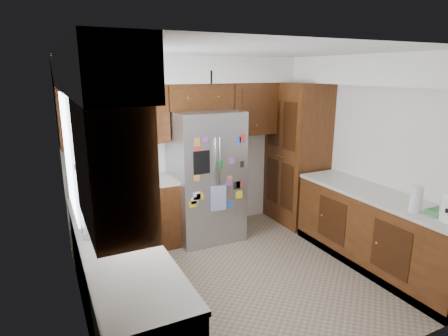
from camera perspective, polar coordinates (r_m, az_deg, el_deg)
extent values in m
plane|color=tan|center=(4.55, 3.69, -16.00)|extent=(3.60, 3.60, 0.00)
cube|color=white|center=(5.47, -4.47, 3.33)|extent=(3.60, 0.04, 2.50)
cube|color=white|center=(3.55, -22.11, -3.96)|extent=(0.04, 3.20, 2.50)
cube|color=white|center=(5.18, 21.47, 1.72)|extent=(0.04, 3.20, 2.50)
cube|color=white|center=(2.87, 20.36, -8.16)|extent=(3.60, 0.04, 2.50)
cube|color=white|center=(3.92, 4.31, 17.41)|extent=(3.60, 3.20, 0.02)
cube|color=white|center=(5.19, -3.90, 14.69)|extent=(3.60, 0.38, 0.35)
cube|color=white|center=(3.40, -20.61, 13.87)|extent=(0.38, 3.20, 0.35)
cube|color=white|center=(4.93, 21.12, 13.78)|extent=(0.38, 3.20, 0.35)
cube|color=#3D1F0B|center=(4.92, -16.31, 7.72)|extent=(1.33, 0.34, 0.75)
cube|color=#3D1F0B|center=(5.76, 6.75, 9.13)|extent=(1.33, 0.34, 0.75)
cube|color=#3D1F0B|center=(2.32, -16.84, 0.52)|extent=(0.34, 0.85, 0.75)
cube|color=white|center=(3.56, -22.59, 1.89)|extent=(0.02, 0.90, 1.05)
cube|color=white|center=(3.56, -21.98, 1.95)|extent=(0.01, 1.02, 1.15)
cube|color=#1C33A6|center=(4.77, -14.59, 5.82)|extent=(0.16, 0.02, 0.22)
cube|color=beige|center=(4.69, -18.96, 7.82)|extent=(0.16, 0.02, 0.20)
cube|color=#3D1F0B|center=(3.64, -15.53, -16.99)|extent=(0.60, 2.60, 0.88)
cube|color=#3D1F0B|center=(5.17, -11.60, -6.95)|extent=(0.75, 0.60, 0.88)
cube|color=beige|center=(3.43, -16.06, -10.40)|extent=(0.63, 2.60, 0.04)
cube|color=beige|center=(5.03, -11.87, -2.07)|extent=(0.75, 0.60, 0.04)
cube|color=black|center=(3.86, -15.10, -21.95)|extent=(0.60, 2.60, 0.10)
cube|color=white|center=(3.01, -5.87, -23.57)|extent=(0.01, 0.58, 0.80)
cube|color=#3D1F0B|center=(4.91, 22.28, -9.02)|extent=(0.60, 2.25, 0.88)
cube|color=beige|center=(4.75, 22.81, -3.91)|extent=(0.63, 2.25, 0.04)
cube|color=black|center=(5.07, 21.84, -13.07)|extent=(0.60, 2.25, 0.10)
cube|color=#3D1F0B|center=(5.85, 11.04, 2.09)|extent=(0.60, 0.90, 2.15)
cube|color=#9F9FA4|center=(5.19, -2.77, -1.22)|extent=(0.90, 0.75, 1.80)
cylinder|color=silver|center=(4.80, -1.26, -0.68)|extent=(0.02, 0.02, 0.90)
cylinder|color=silver|center=(4.82, -0.61, -0.60)|extent=(0.02, 0.02, 0.90)
cube|color=black|center=(4.70, -3.42, 0.84)|extent=(0.22, 0.01, 0.30)
cube|color=white|center=(4.90, -0.84, -4.63)|extent=(0.22, 0.01, 0.34)
cube|color=red|center=(5.01, 2.26, -2.57)|extent=(0.08, 0.00, 0.09)
cube|color=black|center=(5.00, 2.00, -2.64)|extent=(0.10, 0.00, 0.11)
cube|color=yellow|center=(5.06, 2.34, -4.10)|extent=(0.10, 0.00, 0.10)
cube|color=yellow|center=(4.81, -3.66, -4.37)|extent=(0.10, 0.00, 0.08)
cube|color=#8C4C99|center=(4.65, -2.97, 4.35)|extent=(0.09, 0.00, 0.07)
cube|color=#8C4C99|center=(4.87, 1.14, 1.12)|extent=(0.09, 0.00, 0.09)
cube|color=green|center=(4.81, -0.57, 0.56)|extent=(0.08, 0.00, 0.11)
cube|color=orange|center=(4.62, -4.10, 3.96)|extent=(0.07, 0.00, 0.11)
cube|color=red|center=(4.89, 2.80, 4.55)|extent=(0.08, 0.00, 0.11)
cube|color=yellow|center=(4.80, -4.74, -5.52)|extent=(0.10, 0.00, 0.08)
cube|color=#8C4C99|center=(4.93, 0.76, -2.26)|extent=(0.10, 0.00, 0.09)
cube|color=white|center=(4.80, -4.49, -4.96)|extent=(0.10, 0.00, 0.09)
cube|color=orange|center=(4.72, -4.18, -1.49)|extent=(0.08, 0.00, 0.08)
cube|color=orange|center=(4.92, 0.89, -1.55)|extent=(0.07, 0.00, 0.05)
cube|color=black|center=(4.96, 2.78, 0.55)|extent=(0.05, 0.00, 0.08)
cube|color=red|center=(4.63, -4.09, 2.88)|extent=(0.09, 0.00, 0.07)
cube|color=blue|center=(5.03, 0.81, -5.59)|extent=(0.10, 0.00, 0.10)
cube|color=white|center=(4.79, -4.15, -4.24)|extent=(0.10, 0.00, 0.11)
cube|color=#8C4C99|center=(4.86, -1.76, -3.58)|extent=(0.09, 0.00, 0.08)
cube|color=blue|center=(4.87, 2.27, 4.18)|extent=(0.07, 0.00, 0.09)
cube|color=#3D1F0B|center=(5.21, -3.92, 10.84)|extent=(0.96, 0.34, 0.35)
sphere|color=#161E9E|center=(5.12, -6.51, 14.22)|extent=(0.28, 0.28, 0.28)
cylinder|color=black|center=(5.19, -2.63, 13.71)|extent=(0.30, 0.30, 0.17)
ellipsoid|color=#333338|center=(5.19, -2.64, 14.65)|extent=(0.28, 0.28, 0.12)
cube|color=white|center=(3.76, -17.27, -6.88)|extent=(0.52, 0.70, 0.12)
cube|color=black|center=(3.74, -17.35, -5.95)|extent=(0.44, 0.60, 0.02)
cylinder|color=silver|center=(3.69, -20.53, -4.95)|extent=(0.02, 0.02, 0.30)
cylinder|color=silver|center=(3.65, -19.78, -2.91)|extent=(0.16, 0.02, 0.02)
cube|color=gold|center=(3.53, -14.36, -8.78)|extent=(0.10, 0.18, 0.04)
cube|color=black|center=(4.18, -17.92, -4.91)|extent=(0.18, 0.14, 0.10)
cylinder|color=black|center=(4.12, -18.12, -2.42)|extent=(0.16, 0.16, 0.28)
cylinder|color=#9F9FA4|center=(4.44, -19.69, -3.25)|extent=(0.14, 0.14, 0.20)
sphere|color=white|center=(4.62, -17.66, -2.40)|extent=(0.20, 0.20, 0.20)
cube|color=#3F72B2|center=(4.77, -20.23, -2.21)|extent=(0.14, 0.10, 0.18)
cube|color=#BFB28C|center=(4.84, -17.49, -1.99)|extent=(0.10, 0.08, 0.14)
cylinder|color=white|center=(4.05, -17.35, -5.44)|extent=(0.08, 0.08, 0.11)
cylinder|color=white|center=(4.27, 27.25, -4.21)|extent=(0.12, 0.12, 0.27)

